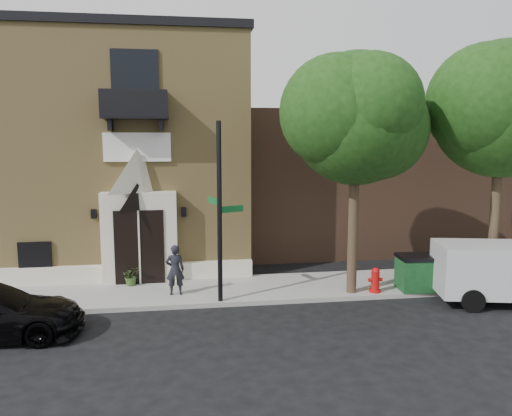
{
  "coord_description": "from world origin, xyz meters",
  "views": [
    {
      "loc": [
        0.53,
        -14.9,
        5.26
      ],
      "look_at": [
        3.03,
        2.0,
        2.81
      ],
      "focal_mm": 35.0,
      "sensor_mm": 36.0,
      "label": 1
    }
  ],
  "objects_px": {
    "dumpster": "(425,272)",
    "street_sign": "(220,212)",
    "fire_hydrant": "(375,280)",
    "pedestrian_near": "(175,270)"
  },
  "relations": [
    {
      "from": "pedestrian_near",
      "to": "fire_hydrant",
      "type": "bearing_deg",
      "value": 173.42
    },
    {
      "from": "street_sign",
      "to": "dumpster",
      "type": "height_order",
      "value": "street_sign"
    },
    {
      "from": "fire_hydrant",
      "to": "pedestrian_near",
      "type": "bearing_deg",
      "value": 173.8
    },
    {
      "from": "street_sign",
      "to": "pedestrian_near",
      "type": "xyz_separation_m",
      "value": [
        -1.41,
        0.82,
        -1.99
      ]
    },
    {
      "from": "dumpster",
      "to": "street_sign",
      "type": "bearing_deg",
      "value": -174.51
    },
    {
      "from": "street_sign",
      "to": "dumpster",
      "type": "xyz_separation_m",
      "value": [
        6.9,
        0.18,
        -2.22
      ]
    },
    {
      "from": "dumpster",
      "to": "pedestrian_near",
      "type": "bearing_deg",
      "value": 179.57
    },
    {
      "from": "fire_hydrant",
      "to": "street_sign",
      "type": "bearing_deg",
      "value": -178.76
    },
    {
      "from": "fire_hydrant",
      "to": "pedestrian_near",
      "type": "xyz_separation_m",
      "value": [
        -6.55,
        0.71,
        0.42
      ]
    },
    {
      "from": "fire_hydrant",
      "to": "dumpster",
      "type": "height_order",
      "value": "dumpster"
    }
  ]
}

